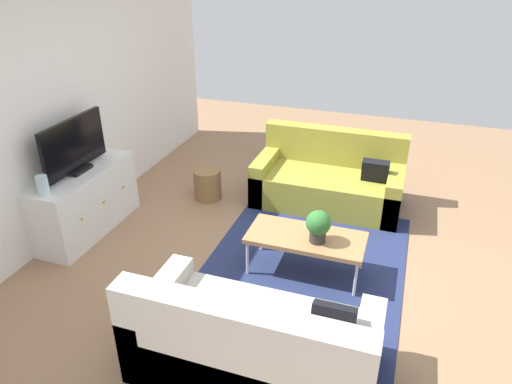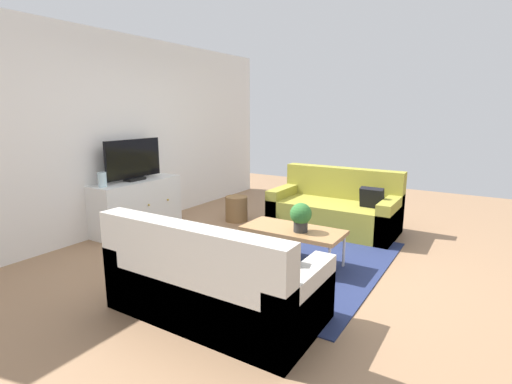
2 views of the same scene
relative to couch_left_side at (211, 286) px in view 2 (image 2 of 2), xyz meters
The scene contains 11 objects.
ground_plane 1.47m from the couch_left_side, ahead, with size 10.00×10.00×0.00m, color #997251.
wall_back 3.20m from the couch_left_side, 61.51° to the left, with size 6.40×0.12×2.70m, color white.
area_rug 1.47m from the couch_left_side, ahead, with size 2.50×1.90×0.01m, color navy.
couch_left_side is the anchor object (origin of this frame).
couch_right_side 2.88m from the couch_left_side, ahead, with size 0.88×1.74×0.86m.
coffee_table 1.37m from the couch_left_side, ahead, with size 0.51×1.10×0.41m.
potted_plant 1.35m from the couch_left_side, ahead, with size 0.23×0.23×0.31m.
tv_console 2.73m from the couch_left_side, 60.49° to the left, with size 1.32×0.47×0.72m.
flat_screen_tv 2.84m from the couch_left_side, 60.69° to the left, with size 0.92×0.16×0.57m.
glass_vase 2.56m from the couch_left_side, 71.24° to the left, with size 0.11×0.11×0.19m, color silver.
wicker_basket 2.85m from the couch_left_side, 30.42° to the left, with size 0.34×0.34×0.38m, color olive.
Camera 2 is at (-3.72, -1.95, 1.68)m, focal length 27.14 mm.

